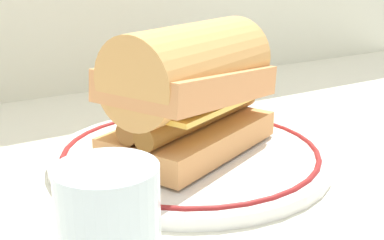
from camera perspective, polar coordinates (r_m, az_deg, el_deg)
ground_plane at (r=0.51m, az=1.24°, el=-5.58°), size 1.50×1.50×0.00m
plate at (r=0.52m, az=0.00°, el=-3.89°), size 0.29×0.29×0.01m
sausage_sandwich at (r=0.50m, az=0.00°, el=3.70°), size 0.21×0.16×0.13m
salt_shaker at (r=0.76m, az=1.62°, el=5.28°), size 0.03×0.03×0.07m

